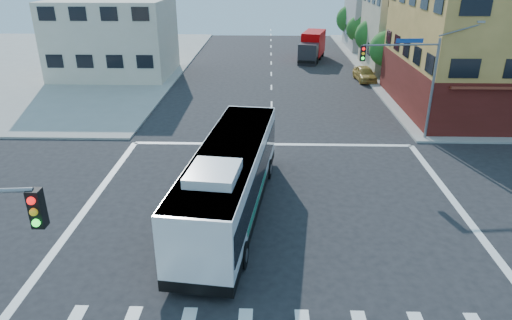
{
  "coord_description": "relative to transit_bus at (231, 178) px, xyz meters",
  "views": [
    {
      "loc": [
        -0.27,
        -19.7,
        11.53
      ],
      "look_at": [
        -0.9,
        2.54,
        1.84
      ],
      "focal_mm": 32.0,
      "sensor_mm": 36.0,
      "label": 1
    }
  ],
  "objects": [
    {
      "name": "ground",
      "position": [
        2.07,
        -0.08,
        -1.92
      ],
      "size": [
        120.0,
        120.0,
        0.0
      ],
      "primitive_type": "plane",
      "color": "black",
      "rests_on": "ground"
    },
    {
      "name": "street_tree_b",
      "position": [
        13.97,
        35.84,
        1.83
      ],
      "size": [
        3.8,
        3.8,
        5.79
      ],
      "color": "#371F14",
      "rests_on": "ground"
    },
    {
      "name": "street_tree_a",
      "position": [
        13.97,
        27.84,
        1.66
      ],
      "size": [
        3.6,
        3.6,
        5.53
      ],
      "color": "#371F14",
      "rests_on": "ground"
    },
    {
      "name": "box_truck",
      "position": [
        7.22,
        38.84,
        -0.24
      ],
      "size": [
        4.04,
        8.0,
        3.46
      ],
      "rotation": [
        0.0,
        0.0,
        -0.25
      ],
      "color": "black",
      "rests_on": "ground"
    },
    {
      "name": "parked_car",
      "position": [
        11.86,
        27.97,
        -1.17
      ],
      "size": [
        2.11,
        4.56,
        1.51
      ],
      "primitive_type": "imported",
      "rotation": [
        0.0,
        0.0,
        0.08
      ],
      "color": "#BB943D",
      "rests_on": "ground"
    },
    {
      "name": "building_west",
      "position": [
        -14.95,
        29.9,
        2.08
      ],
      "size": [
        12.06,
        10.06,
        8.0
      ],
      "color": "beige",
      "rests_on": "ground"
    },
    {
      "name": "building_east_far",
      "position": [
        19.05,
        47.9,
        3.08
      ],
      "size": [
        12.06,
        10.06,
        10.0
      ],
      "color": "gray",
      "rests_on": "ground"
    },
    {
      "name": "building_east_near",
      "position": [
        19.05,
        33.9,
        2.58
      ],
      "size": [
        12.06,
        10.06,
        9.0
      ],
      "color": "#BCB190",
      "rests_on": "ground"
    },
    {
      "name": "street_tree_d",
      "position": [
        13.97,
        51.84,
        1.96
      ],
      "size": [
        4.0,
        4.0,
        6.03
      ],
      "color": "#371F14",
      "rests_on": "ground"
    },
    {
      "name": "signal_mast_ne",
      "position": [
        11.15,
        10.54,
        3.06
      ],
      "size": [
        7.91,
        1.13,
        8.07
      ],
      "color": "slate",
      "rests_on": "ground"
    },
    {
      "name": "transit_bus",
      "position": [
        0.0,
        0.0,
        0.0
      ],
      "size": [
        4.37,
        13.53,
        3.93
      ],
      "rotation": [
        0.0,
        0.0,
        -0.12
      ],
      "color": "black",
      "rests_on": "ground"
    },
    {
      "name": "street_tree_c",
      "position": [
        13.97,
        43.84,
        1.54
      ],
      "size": [
        3.4,
        3.4,
        5.29
      ],
      "color": "#371F14",
      "rests_on": "ground"
    }
  ]
}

